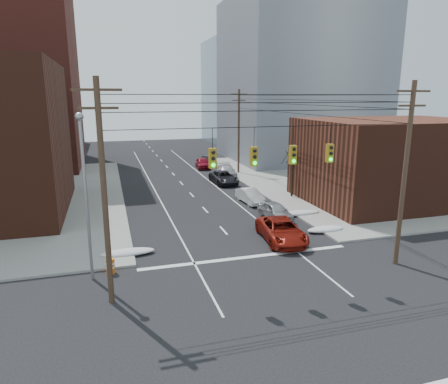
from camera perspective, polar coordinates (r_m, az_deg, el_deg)
ground at (r=20.74m, az=9.63°, el=-15.88°), size 160.00×160.00×0.00m
sidewalk_ne at (r=56.58m, az=22.53°, el=2.26°), size 40.00×40.00×0.15m
building_brick_far at (r=91.97m, az=-27.86°, el=9.42°), size 22.00×18.00×12.00m
building_office at (r=67.34m, az=10.73°, el=15.32°), size 22.00×20.00×25.00m
building_glass at (r=91.97m, az=4.31°, el=14.03°), size 20.00×18.00×22.00m
building_storefront at (r=41.92m, az=22.67°, el=4.08°), size 16.00×12.00×8.00m
utility_pole_left at (r=19.63m, az=-16.77°, el=0.18°), size 2.20×0.28×11.00m
utility_pole_right at (r=25.77m, az=24.44°, el=2.62°), size 2.20×0.28×11.00m
utility_pole_far at (r=53.03m, az=2.12°, el=8.82°), size 2.20×0.28×11.00m
traffic_signals at (r=21.04m, az=7.11°, el=5.36°), size 17.00×0.42×2.02m
street_light at (r=22.65m, az=-19.25°, el=1.10°), size 0.44×0.44×9.32m
bare_tree at (r=41.03m, az=9.71°, el=2.37°), size 2.09×2.20×4.93m
snow_nw at (r=27.03m, az=-13.61°, el=-8.38°), size 3.50×1.08×0.42m
snow_ne at (r=31.61m, az=14.29°, el=-5.18°), size 3.00×1.08×0.42m
snow_east_far at (r=35.36m, az=10.62°, el=-2.99°), size 4.00×1.08×0.42m
red_pickup at (r=28.92m, az=8.20°, el=-5.46°), size 3.11×5.84×1.56m
parked_car_a at (r=33.94m, az=7.35°, el=-2.69°), size 2.08×4.30×1.42m
parked_car_b at (r=38.84m, az=3.76°, el=-0.56°), size 1.80×4.28×1.38m
parked_car_c at (r=47.30m, az=-0.03°, el=2.08°), size 2.63×5.37×1.47m
parked_car_d at (r=51.66m, az=0.38°, el=3.05°), size 2.51×5.19×1.46m
parked_car_e at (r=57.64m, az=-3.07°, el=4.15°), size 2.19×4.58×1.51m
parked_car_f at (r=60.51m, az=-2.16°, el=4.55°), size 1.47×4.18×1.38m
lot_car_a at (r=36.03m, az=-25.64°, el=-2.81°), size 4.26×2.66×1.32m
lot_car_b at (r=48.24m, az=-24.72°, el=1.20°), size 5.48×3.45×1.41m
construction_barrel at (r=24.62m, az=-15.92°, el=-10.12°), size 0.63×0.63×0.90m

